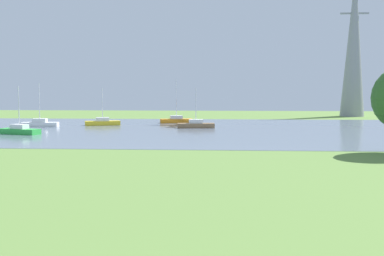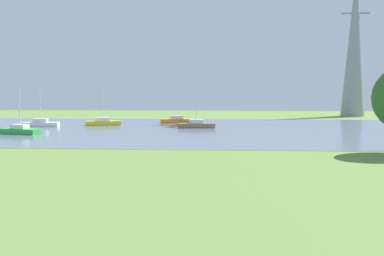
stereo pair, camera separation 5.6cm
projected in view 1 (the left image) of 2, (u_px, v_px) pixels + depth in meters
ground_plane at (198, 166)px, 30.10m from camera, size 160.00×160.00×0.00m
water_surface at (209, 129)px, 57.95m from camera, size 140.00×40.00×0.02m
sailboat_yellow at (103, 122)px, 64.55m from camera, size 5.03×2.93×5.20m
sailboat_orange at (176, 120)px, 69.10m from camera, size 5.01×2.49×6.47m
sailboat_brown at (196, 125)px, 60.22m from camera, size 4.94×2.02×5.19m
sailboat_green at (19, 130)px, 51.72m from camera, size 5.03×2.89×5.36m
sailboat_white at (40, 123)px, 62.04m from camera, size 4.93×2.01×5.82m
electricity_pylon at (354, 42)px, 85.69m from camera, size 6.40×4.40×27.52m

